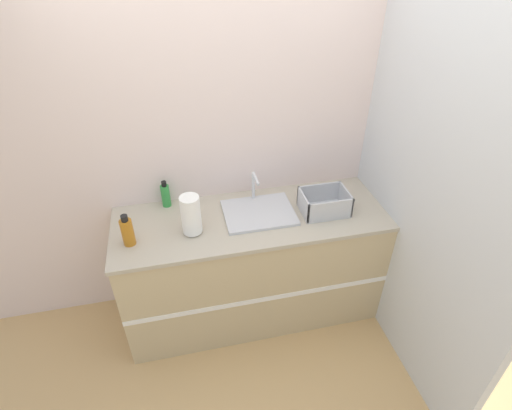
# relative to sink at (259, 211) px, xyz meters

# --- Properties ---
(ground_plane) EXTENTS (12.00, 12.00, 0.00)m
(ground_plane) POSITION_rel_sink_xyz_m (-0.06, -0.36, -0.95)
(ground_plane) COLOR tan
(wall_back) EXTENTS (4.29, 0.06, 2.60)m
(wall_back) POSITION_rel_sink_xyz_m (-0.06, 0.33, 0.35)
(wall_back) COLOR silver
(wall_back) RESTS_ON ground_plane
(wall_right) EXTENTS (0.06, 2.66, 2.60)m
(wall_right) POSITION_rel_sink_xyz_m (0.92, -0.03, 0.35)
(wall_right) COLOR silver
(wall_right) RESTS_ON ground_plane
(counter_cabinet) EXTENTS (1.92, 0.69, 0.94)m
(counter_cabinet) POSITION_rel_sink_xyz_m (-0.06, -0.03, -0.48)
(counter_cabinet) COLOR tan
(counter_cabinet) RESTS_ON ground_plane
(sink) EXTENTS (0.49, 0.39, 0.24)m
(sink) POSITION_rel_sink_xyz_m (0.00, 0.00, 0.00)
(sink) COLOR silver
(sink) RESTS_ON counter_cabinet
(paper_towel_roll) EXTENTS (0.13, 0.13, 0.28)m
(paper_towel_roll) POSITION_rel_sink_xyz_m (-0.47, -0.11, 0.12)
(paper_towel_roll) COLOR #4C4C51
(paper_towel_roll) RESTS_ON counter_cabinet
(dish_rack) EXTENTS (0.32, 0.24, 0.16)m
(dish_rack) POSITION_rel_sink_xyz_m (0.45, -0.08, 0.04)
(dish_rack) COLOR #B7BABF
(dish_rack) RESTS_ON counter_cabinet
(bottle_green) EXTENTS (0.06, 0.06, 0.20)m
(bottle_green) POSITION_rel_sink_xyz_m (-0.63, 0.24, 0.07)
(bottle_green) COLOR #2D8C3D
(bottle_green) RESTS_ON counter_cabinet
(bottle_amber) EXTENTS (0.08, 0.08, 0.22)m
(bottle_amber) POSITION_rel_sink_xyz_m (-0.88, -0.13, 0.08)
(bottle_amber) COLOR #B26B19
(bottle_amber) RESTS_ON counter_cabinet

